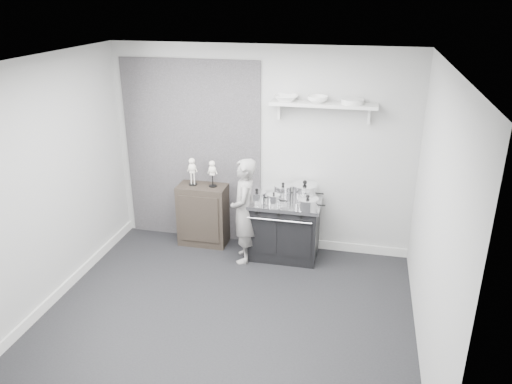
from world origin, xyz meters
TOP-DOWN VIEW (x-y plane):
  - ground at (0.00, 0.00)m, footprint 4.00×4.00m
  - room_shell at (-0.09, 0.15)m, footprint 4.02×3.62m
  - wall_shelf at (0.80, 1.68)m, footprint 1.30×0.26m
  - stove at (0.36, 1.48)m, footprint 0.98×0.62m
  - side_cabinet at (-0.77, 1.61)m, footprint 0.66×0.38m
  - child at (-0.10, 1.27)m, footprint 0.42×0.56m
  - pot_front_left at (0.04, 1.40)m, footprint 0.32×0.24m
  - pot_back_left at (0.34, 1.59)m, footprint 0.32×0.23m
  - pot_back_right at (0.62, 1.60)m, footprint 0.41×0.32m
  - pot_front_right at (0.70, 1.30)m, footprint 0.36×0.27m
  - pot_front_center at (0.27, 1.34)m, footprint 0.26×0.17m
  - skeleton_full at (-0.90, 1.61)m, footprint 0.12×0.08m
  - skeleton_torso at (-0.62, 1.61)m, footprint 0.12×0.08m
  - bowl_large at (0.34, 1.67)m, footprint 0.29×0.29m
  - bowl_small at (0.72, 1.67)m, footprint 0.25×0.25m
  - plate_stack at (1.14, 1.67)m, footprint 0.27×0.27m

SIDE VIEW (x-z plane):
  - ground at x=0.00m, z-range 0.00..0.00m
  - stove at x=0.36m, z-range 0.00..0.79m
  - side_cabinet at x=-0.77m, z-range 0.00..0.86m
  - child at x=-0.10m, z-range 0.00..1.39m
  - pot_front_left at x=0.04m, z-range 0.77..0.94m
  - pot_front_center at x=0.27m, z-range 0.77..0.94m
  - pot_front_right at x=0.70m, z-range 0.77..0.95m
  - pot_back_left at x=0.34m, z-range 0.77..0.98m
  - pot_back_right at x=0.62m, z-range 0.76..1.02m
  - skeleton_torso at x=-0.62m, z-range 0.86..1.27m
  - skeleton_full at x=-0.90m, z-range 0.86..1.29m
  - room_shell at x=-0.09m, z-range 0.28..2.99m
  - wall_shelf at x=0.80m, z-range 1.89..2.13m
  - plate_stack at x=1.14m, z-range 2.04..2.10m
  - bowl_large at x=0.34m, z-range 2.04..2.11m
  - bowl_small at x=0.72m, z-range 2.04..2.12m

